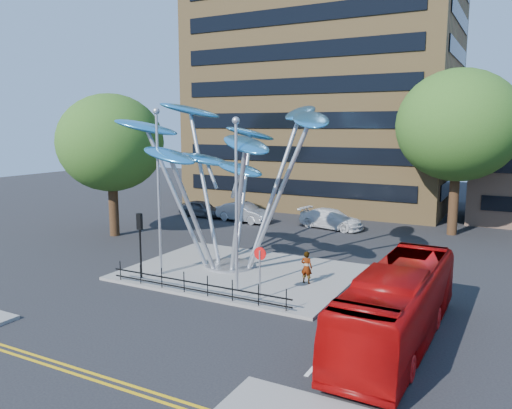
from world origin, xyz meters
The scene contains 18 objects.
ground centered at (0.00, 0.00, 0.00)m, with size 120.00×120.00×0.00m, color black.
traffic_island centered at (-1.00, 6.00, 0.07)m, with size 12.00×9.00×0.15m, color slate.
double_yellow_near centered at (0.00, -6.00, 0.01)m, with size 40.00×0.12×0.01m, color gold.
double_yellow_far centered at (0.00, -6.30, 0.01)m, with size 40.00×0.12×0.01m, color gold.
brick_tower centered at (-6.00, 32.00, 15.00)m, with size 25.00×15.00×30.00m, color olive.
tree_right centered at (8.00, 22.00, 8.04)m, with size 8.80×8.80×12.11m.
tree_left centered at (-14.00, 10.00, 6.79)m, with size 7.60×7.60×10.32m.
leaf_sculpture centered at (-2.07, 6.68, 6.87)m, with size 12.72×9.54×9.51m.
street_lamp_left centered at (-4.50, 3.50, 5.36)m, with size 0.36×0.36×8.80m.
street_lamp_right centered at (0.50, 3.00, 5.09)m, with size 0.36×0.36×8.30m.
traffic_light_island centered at (-5.00, 2.50, 2.61)m, with size 0.28×0.18×3.42m.
no_entry_sign_island centered at (2.00, 2.52, 1.82)m, with size 0.60×0.10×2.45m.
pedestrian_railing_front centered at (-1.00, 1.70, 0.55)m, with size 10.00×0.06×1.00m.
red_bus centered at (8.50, 1.11, 1.45)m, with size 2.44×10.42×2.90m, color #9F0707.
pedestrian centered at (3.00, 5.70, 0.98)m, with size 0.60×0.40×1.66m, color gray.
parked_car_left centered at (-12.68, 19.47, 0.73)m, with size 1.72×4.27×1.45m, color #3D3F45.
parked_car_mid centered at (-8.18, 19.12, 0.81)m, with size 1.72×4.92×1.62m, color #9EA1A6.
parked_car_right centered at (-0.71, 19.93, 0.76)m, with size 2.14×5.26×1.53m, color silver.
Camera 1 is at (12.13, -16.98, 8.05)m, focal length 35.00 mm.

